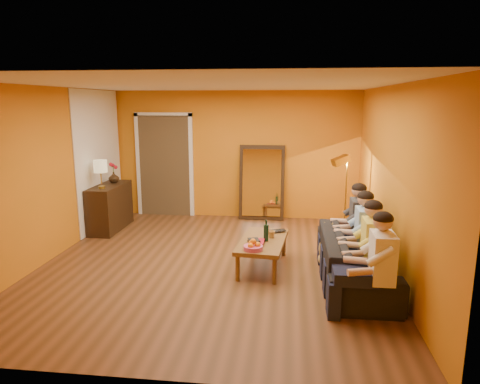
# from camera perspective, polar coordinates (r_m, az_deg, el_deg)

# --- Properties ---
(room_shell) EXTENTS (5.00, 5.50, 2.60)m
(room_shell) POSITION_cam_1_polar(r_m,az_deg,el_deg) (6.49, -3.21, 2.43)
(room_shell) COLOR brown
(room_shell) RESTS_ON ground
(white_accent) EXTENTS (0.02, 1.90, 2.58)m
(white_accent) POSITION_cam_1_polar(r_m,az_deg,el_deg) (8.55, -18.26, 4.13)
(white_accent) COLOR white
(white_accent) RESTS_ON wall_left
(doorway_recess) EXTENTS (1.06, 0.30, 2.10)m
(doorway_recess) POSITION_cam_1_polar(r_m,az_deg,el_deg) (9.24, -9.79, 3.53)
(doorway_recess) COLOR #3F2D19
(doorway_recess) RESTS_ON floor
(door_jamb_left) EXTENTS (0.08, 0.06, 2.20)m
(door_jamb_left) POSITION_cam_1_polar(r_m,az_deg,el_deg) (9.30, -13.38, 3.44)
(door_jamb_left) COLOR white
(door_jamb_left) RESTS_ON wall_back
(door_jamb_right) EXTENTS (0.08, 0.06, 2.20)m
(door_jamb_right) POSITION_cam_1_polar(r_m,az_deg,el_deg) (8.98, -6.51, 3.39)
(door_jamb_right) COLOR white
(door_jamb_right) RESTS_ON wall_back
(door_header) EXTENTS (1.22, 0.06, 0.08)m
(door_header) POSITION_cam_1_polar(r_m,az_deg,el_deg) (9.03, -10.25, 10.15)
(door_header) COLOR white
(door_header) RESTS_ON wall_back
(mirror_frame) EXTENTS (0.92, 0.27, 1.51)m
(mirror_frame) POSITION_cam_1_polar(r_m,az_deg,el_deg) (8.74, 2.92, 1.28)
(mirror_frame) COLOR #302010
(mirror_frame) RESTS_ON floor
(mirror_glass) EXTENTS (0.78, 0.21, 1.35)m
(mirror_glass) POSITION_cam_1_polar(r_m,az_deg,el_deg) (8.70, 2.90, 1.23)
(mirror_glass) COLOR white
(mirror_glass) RESTS_ON mirror_frame
(sideboard) EXTENTS (0.44, 1.18, 0.85)m
(sideboard) POSITION_cam_1_polar(r_m,az_deg,el_deg) (8.43, -16.92, -1.95)
(sideboard) COLOR #302010
(sideboard) RESTS_ON floor
(table_lamp) EXTENTS (0.24, 0.24, 0.51)m
(table_lamp) POSITION_cam_1_polar(r_m,az_deg,el_deg) (8.03, -18.06, 2.27)
(table_lamp) COLOR beige
(table_lamp) RESTS_ON sideboard
(sofa) EXTENTS (2.18, 0.85, 0.64)m
(sofa) POSITION_cam_1_polar(r_m,az_deg,el_deg) (5.98, 15.05, -8.54)
(sofa) COLOR black
(sofa) RESTS_ON floor
(coffee_table) EXTENTS (0.74, 1.27, 0.42)m
(coffee_table) POSITION_cam_1_polar(r_m,az_deg,el_deg) (6.28, 3.02, -8.20)
(coffee_table) COLOR brown
(coffee_table) RESTS_ON floor
(floor_lamp) EXTENTS (0.36, 0.33, 1.44)m
(floor_lamp) POSITION_cam_1_polar(r_m,az_deg,el_deg) (7.72, 13.93, -0.77)
(floor_lamp) COLOR gold
(floor_lamp) RESTS_ON floor
(dog) EXTENTS (0.39, 0.57, 0.64)m
(dog) POSITION_cam_1_polar(r_m,az_deg,el_deg) (6.42, 11.93, -6.93)
(dog) COLOR #A18148
(dog) RESTS_ON floor
(person_far_left) EXTENTS (0.70, 0.44, 1.22)m
(person_far_left) POSITION_cam_1_polar(r_m,az_deg,el_deg) (4.98, 18.37, -9.36)
(person_far_left) COLOR silver
(person_far_left) RESTS_ON sofa
(person_mid_left) EXTENTS (0.70, 0.44, 1.22)m
(person_mid_left) POSITION_cam_1_polar(r_m,az_deg,el_deg) (5.49, 17.24, -7.30)
(person_mid_left) COLOR #D7C847
(person_mid_left) RESTS_ON sofa
(person_mid_right) EXTENTS (0.70, 0.44, 1.22)m
(person_mid_right) POSITION_cam_1_polar(r_m,az_deg,el_deg) (6.00, 16.30, -5.60)
(person_mid_right) COLOR #8DB2DA
(person_mid_right) RESTS_ON sofa
(person_far_right) EXTENTS (0.70, 0.44, 1.22)m
(person_far_right) POSITION_cam_1_polar(r_m,az_deg,el_deg) (6.52, 15.51, -4.16)
(person_far_right) COLOR #303035
(person_far_right) RESTS_ON sofa
(fruit_bowl) EXTENTS (0.26, 0.26, 0.16)m
(fruit_bowl) POSITION_cam_1_polar(r_m,az_deg,el_deg) (5.77, 1.77, -6.98)
(fruit_bowl) COLOR #C34570
(fruit_bowl) RESTS_ON coffee_table
(wine_bottle) EXTENTS (0.07, 0.07, 0.31)m
(wine_bottle) POSITION_cam_1_polar(r_m,az_deg,el_deg) (6.11, 3.50, -5.16)
(wine_bottle) COLOR black
(wine_bottle) RESTS_ON coffee_table
(tumbler) EXTENTS (0.13, 0.13, 0.10)m
(tumbler) POSITION_cam_1_polar(r_m,az_deg,el_deg) (6.30, 4.21, -5.63)
(tumbler) COLOR #B27F3F
(tumbler) RESTS_ON coffee_table
(laptop) EXTENTS (0.39, 0.31, 0.03)m
(laptop) POSITION_cam_1_polar(r_m,az_deg,el_deg) (6.53, 4.82, -5.35)
(laptop) COLOR black
(laptop) RESTS_ON coffee_table
(book_lower) EXTENTS (0.24, 0.28, 0.02)m
(book_lower) POSITION_cam_1_polar(r_m,az_deg,el_deg) (6.03, 1.20, -6.81)
(book_lower) COLOR #302010
(book_lower) RESTS_ON coffee_table
(book_mid) EXTENTS (0.21, 0.28, 0.02)m
(book_mid) POSITION_cam_1_polar(r_m,az_deg,el_deg) (6.03, 1.31, -6.59)
(book_mid) COLOR #B41428
(book_mid) RESTS_ON book_lower
(book_upper) EXTENTS (0.20, 0.23, 0.02)m
(book_upper) POSITION_cam_1_polar(r_m,az_deg,el_deg) (6.01, 1.20, -6.47)
(book_upper) COLOR black
(book_upper) RESTS_ON book_mid
(vase) EXTENTS (0.20, 0.20, 0.21)m
(vase) POSITION_cam_1_polar(r_m,az_deg,el_deg) (8.55, -16.48, 1.89)
(vase) COLOR #302010
(vase) RESTS_ON sideboard
(flowers) EXTENTS (0.17, 0.17, 0.39)m
(flowers) POSITION_cam_1_polar(r_m,az_deg,el_deg) (8.51, -16.56, 3.29)
(flowers) COLOR #B41428
(flowers) RESTS_ON vase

